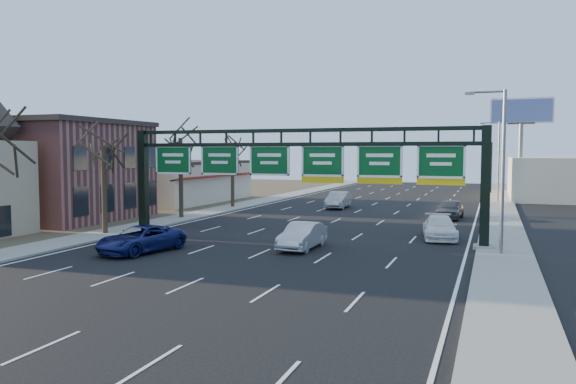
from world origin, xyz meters
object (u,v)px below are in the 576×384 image
at_px(car_white_wagon, 440,227).
at_px(car_blue_suv, 141,239).
at_px(sign_gantry, 298,168).
at_px(car_silver_sedan, 302,236).

bearing_deg(car_white_wagon, car_blue_suv, -153.00).
xyz_separation_m(sign_gantry, car_white_wagon, (8.75, 3.03, -3.89)).
xyz_separation_m(car_blue_suv, car_silver_sedan, (8.21, 4.20, 0.02)).
height_order(car_silver_sedan, car_white_wagon, car_silver_sedan).
distance_m(sign_gantry, car_blue_suv, 11.03).
relative_size(car_blue_suv, car_white_wagon, 1.06).
height_order(sign_gantry, car_blue_suv, sign_gantry).
height_order(car_blue_suv, car_white_wagon, car_blue_suv).
relative_size(sign_gantry, car_silver_sedan, 5.31).
relative_size(sign_gantry, car_blue_suv, 4.57).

